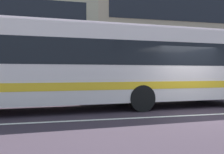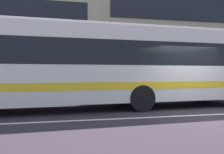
% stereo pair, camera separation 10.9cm
% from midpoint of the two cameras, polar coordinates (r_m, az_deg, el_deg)
% --- Properties ---
extents(ground_plane, '(160.00, 160.00, 0.00)m').
position_cam_midpoint_polar(ground_plane, '(9.27, 21.79, -8.15)').
color(ground_plane, '#312731').
extents(lane_centre_line, '(60.00, 0.16, 0.01)m').
position_cam_midpoint_polar(lane_centre_line, '(9.27, 21.79, -8.13)').
color(lane_centre_line, silver).
rests_on(lane_centre_line, ground_plane).
extents(apartment_block_right, '(19.64, 9.90, 11.54)m').
position_cam_midpoint_polar(apartment_block_right, '(26.40, 16.99, 10.35)').
color(apartment_block_right, tan).
rests_on(apartment_block_right, ground_plane).
extents(transit_bus, '(12.38, 3.23, 3.32)m').
position_cam_midpoint_polar(transit_bus, '(10.15, 0.59, 3.07)').
color(transit_bus, silver).
rests_on(transit_bus, ground_plane).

